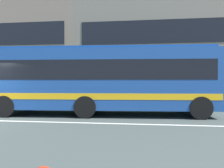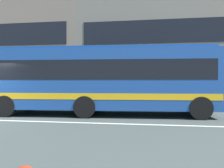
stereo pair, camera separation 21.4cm
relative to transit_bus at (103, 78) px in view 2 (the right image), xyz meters
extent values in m
cube|color=#327334|center=(-4.74, 3.61, -1.38)|extent=(23.50, 1.10, 0.85)
cube|color=gray|center=(-15.07, 13.31, 3.55)|extent=(21.74, 9.23, 10.71)
cube|color=gray|center=(5.77, 13.31, 3.41)|extent=(19.94, 9.23, 10.43)
cube|color=black|center=(5.77, 8.67, 4.24)|extent=(18.35, 0.04, 2.09)
cube|color=#1D4790|center=(0.00, 0.00, -0.05)|extent=(10.95, 3.17, 2.81)
cube|color=black|center=(0.00, 0.00, 0.37)|extent=(10.30, 3.15, 0.90)
cube|color=gold|center=(0.00, 0.00, -0.83)|extent=(10.73, 3.18, 0.28)
cube|color=#154797|center=(0.00, 0.00, 1.42)|extent=(10.49, 2.74, 0.12)
cube|color=black|center=(5.41, 0.33, 0.37)|extent=(0.16, 2.11, 0.99)
cylinder|color=black|center=(4.33, 1.42, -1.31)|extent=(1.02, 0.34, 1.00)
cylinder|color=black|center=(4.47, -0.89, -1.31)|extent=(1.02, 0.34, 1.00)
cylinder|color=black|center=(-0.73, 1.12, -1.31)|extent=(1.02, 0.34, 1.00)
cylinder|color=black|center=(-0.59, -1.20, -1.31)|extent=(1.02, 0.34, 1.00)
cylinder|color=black|center=(-4.47, 0.89, -1.31)|extent=(1.02, 0.34, 1.00)
cylinder|color=black|center=(-4.33, -1.42, -1.31)|extent=(1.02, 0.34, 1.00)
camera|label=1|loc=(1.80, -10.63, -0.16)|focal=34.52mm
camera|label=2|loc=(2.01, -10.60, -0.16)|focal=34.52mm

